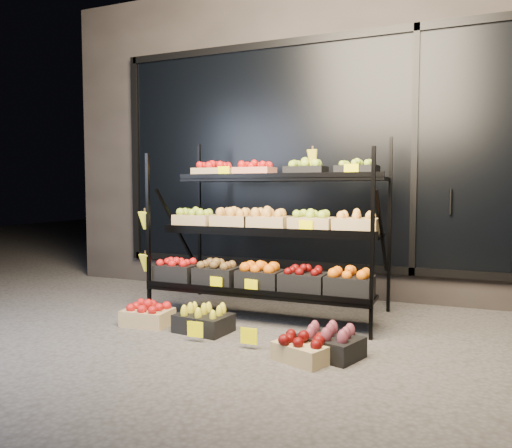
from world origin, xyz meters
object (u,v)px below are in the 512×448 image
at_px(floor_crate_left, 148,314).
at_px(display_rack, 267,231).
at_px(floor_crate_midright, 303,348).
at_px(floor_crate_midleft, 204,320).

bearing_deg(floor_crate_left, display_rack, 38.48).
relative_size(display_rack, floor_crate_midright, 4.95).
relative_size(floor_crate_midleft, floor_crate_midright, 1.05).
distance_m(floor_crate_midleft, floor_crate_midright, 1.03).
bearing_deg(floor_crate_left, floor_crate_midright, -16.27).
distance_m(floor_crate_left, floor_crate_midright, 1.55).
bearing_deg(floor_crate_midright, display_rack, 144.41).
relative_size(floor_crate_left, floor_crate_midright, 0.94).
xyz_separation_m(floor_crate_midleft, floor_crate_midright, (0.96, -0.36, -0.01)).
bearing_deg(display_rack, floor_crate_left, -138.46).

